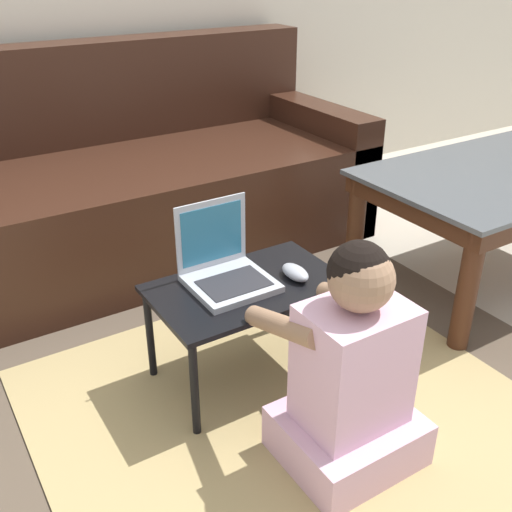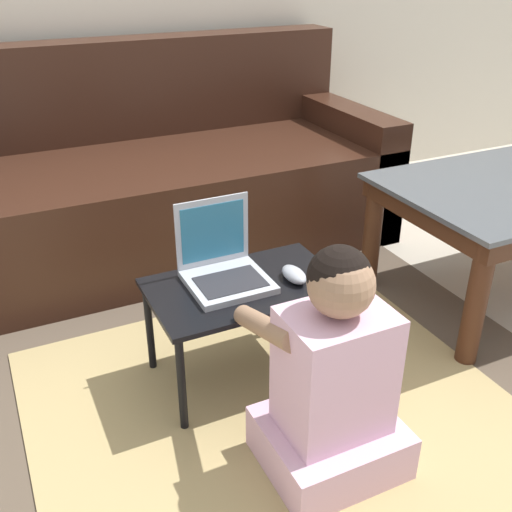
{
  "view_description": "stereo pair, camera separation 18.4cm",
  "coord_description": "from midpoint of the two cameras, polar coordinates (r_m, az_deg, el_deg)",
  "views": [
    {
      "loc": [
        -0.93,
        -1.15,
        1.25
      ],
      "look_at": [
        -0.06,
        0.24,
        0.4
      ],
      "focal_mm": 42.0,
      "sensor_mm": 36.0,
      "label": 1
    },
    {
      "loc": [
        -0.77,
        -1.24,
        1.25
      ],
      "look_at": [
        -0.06,
        0.24,
        0.4
      ],
      "focal_mm": 42.0,
      "sensor_mm": 36.0,
      "label": 2
    }
  ],
  "objects": [
    {
      "name": "ground_plane",
      "position": [
        1.92,
        2.67,
        -12.98
      ],
      "size": [
        16.0,
        16.0,
        0.0
      ],
      "primitive_type": "plane",
      "color": "beige"
    },
    {
      "name": "area_rug",
      "position": [
        1.85,
        -0.01,
        -14.79
      ],
      "size": [
        1.93,
        1.82,
        0.01
      ],
      "color": "brown",
      "rests_on": "ground_plane"
    },
    {
      "name": "couch",
      "position": [
        2.69,
        -16.52,
        5.83
      ],
      "size": [
        2.29,
        0.88,
        0.88
      ],
      "color": "#381E14",
      "rests_on": "ground_plane"
    },
    {
      "name": "coffee_table",
      "position": [
        2.51,
        20.33,
        6.16
      ],
      "size": [
        1.07,
        0.68,
        0.48
      ],
      "color": "#4C5156",
      "rests_on": "ground_plane"
    },
    {
      "name": "laptop_desk",
      "position": [
        1.83,
        -3.72,
        -3.92
      ],
      "size": [
        0.58,
        0.36,
        0.34
      ],
      "color": "black",
      "rests_on": "ground_plane"
    },
    {
      "name": "laptop",
      "position": [
        1.81,
        -5.8,
        -1.5
      ],
      "size": [
        0.24,
        0.23,
        0.24
      ],
      "color": "#B7BCC6",
      "rests_on": "laptop_desk"
    },
    {
      "name": "computer_mouse",
      "position": [
        1.83,
        0.9,
        -1.65
      ],
      "size": [
        0.06,
        0.11,
        0.04
      ],
      "color": "#B2B7C1",
      "rests_on": "laptop_desk"
    },
    {
      "name": "person_seated",
      "position": [
        1.56,
        5.6,
        -11.35
      ],
      "size": [
        0.35,
        0.44,
        0.65
      ],
      "color": "#E5B2CC",
      "rests_on": "ground_plane"
    }
  ]
}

